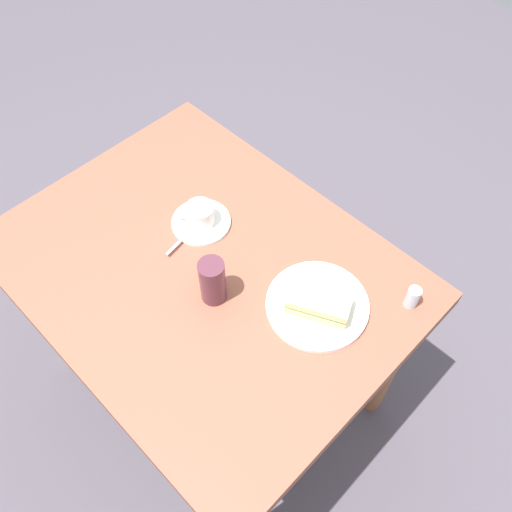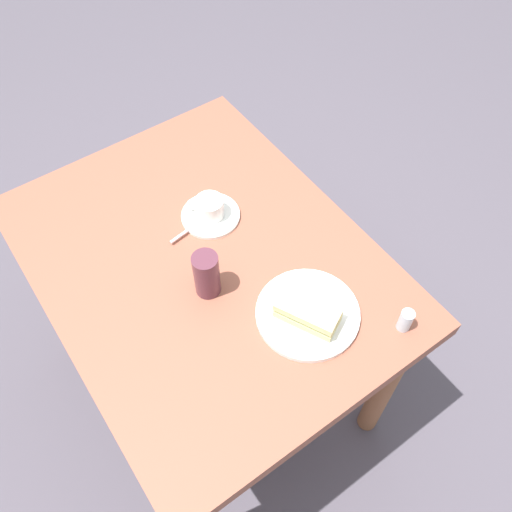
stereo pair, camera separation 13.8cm
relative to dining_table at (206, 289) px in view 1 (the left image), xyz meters
name	(u,v)px [view 1 (the left image)]	position (x,y,z in m)	size (l,w,h in m)	color
ground_plane	(219,380)	(0.00, 0.00, -0.64)	(6.00, 6.00, 0.00)	#4C4650
dining_table	(206,289)	(0.00, 0.00, 0.00)	(1.04, 0.80, 0.75)	brown
sandwich_plate	(317,305)	(-0.29, -0.11, 0.12)	(0.25, 0.25, 0.01)	white
sandwich_front	(319,304)	(-0.30, -0.10, 0.15)	(0.17, 0.13, 0.05)	#D1BF7B
coffee_saucer	(201,222)	(0.11, -0.09, 0.12)	(0.16, 0.16, 0.01)	white
coffee_cup	(199,214)	(0.11, -0.09, 0.15)	(0.09, 0.08, 0.06)	white
spoon	(183,238)	(0.10, -0.02, 0.12)	(0.03, 0.10, 0.01)	silver
salt_shaker	(412,297)	(-0.44, -0.28, 0.14)	(0.03, 0.03, 0.06)	silver
drinking_glass	(213,281)	(-0.09, 0.04, 0.18)	(0.06, 0.06, 0.13)	#522834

